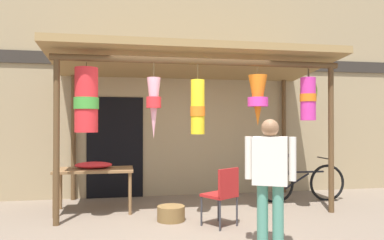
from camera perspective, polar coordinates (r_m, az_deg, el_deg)
name	(u,v)px	position (r m, az deg, el deg)	size (l,w,h in m)	color
ground_plane	(197,223)	(5.64, 0.72, -15.67)	(30.00, 30.00, 0.00)	#756656
shop_facade	(175,88)	(7.75, -2.64, 4.95)	(12.68, 0.29, 4.43)	#9E8966
market_stall_canopy	(193,74)	(6.50, 0.15, 7.17)	(4.85, 2.33, 2.73)	brown
display_table	(94,173)	(6.42, -14.85, -7.97)	(1.27, 0.71, 0.72)	brown
flower_heap_on_table	(94,165)	(6.45, -14.87, -6.74)	(0.62, 0.43, 0.11)	red
folding_chair	(223,192)	(5.36, 4.83, -10.96)	(0.55, 0.55, 0.84)	#AD1E1E
wicker_basket_by_table	(171,213)	(5.76, -3.26, -14.22)	(0.42, 0.42, 0.22)	brown
parked_bicycle	(302,183)	(7.41, 16.57, -9.26)	(1.75, 0.44, 0.92)	black
customer_foreground	(270,173)	(4.47, 11.98, -8.00)	(0.54, 0.38, 1.52)	#4C8E7A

